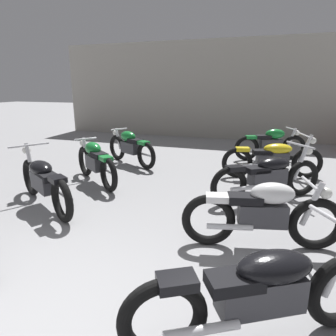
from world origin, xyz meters
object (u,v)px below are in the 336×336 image
Objects in this scene: motorcycle_right_row_3 at (273,158)px; motorcycle_left_row_1 at (44,181)px; motorcycle_right_row_4 at (271,143)px; motorcycle_right_row_0 at (262,291)px; motorcycle_left_row_2 at (95,161)px; motorcycle_right_row_2 at (268,175)px; motorcycle_left_row_3 at (130,147)px; motorcycle_right_row_1 at (263,213)px.

motorcycle_left_row_1 is at bearing -140.32° from motorcycle_right_row_3.
motorcycle_right_row_4 is (-0.07, 1.73, 0.01)m from motorcycle_right_row_3.
motorcycle_right_row_4 is at bearing 90.21° from motorcycle_right_row_0.
motorcycle_right_row_0 is (3.40, -3.09, -0.01)m from motorcycle_left_row_2.
motorcycle_right_row_3 is (0.06, 1.42, 0.00)m from motorcycle_right_row_2.
motorcycle_left_row_3 is 4.66m from motorcycle_right_row_1.
motorcycle_left_row_2 is at bearing 137.76° from motorcycle_right_row_0.
motorcycle_right_row_1 is at bearing -90.28° from motorcycle_right_row_4.
motorcycle_left_row_3 is (0.10, 3.03, 0.01)m from motorcycle_left_row_1.
motorcycle_right_row_0 is (3.41, -4.73, -0.01)m from motorcycle_left_row_3.
motorcycle_left_row_2 is 4.60m from motorcycle_right_row_0.
motorcycle_right_row_3 is at bearing 39.68° from motorcycle_left_row_1.
motorcycle_left_row_1 is 3.80m from motorcycle_right_row_2.
motorcycle_right_row_0 is at bearing -54.23° from motorcycle_left_row_3.
motorcycle_right_row_0 is 1.51m from motorcycle_right_row_1.
motorcycle_right_row_3 is (3.45, -0.09, -0.01)m from motorcycle_left_row_3.
motorcycle_left_row_1 is at bearing 154.11° from motorcycle_right_row_0.
motorcycle_right_row_0 reaches higher than motorcycle_right_row_1.
motorcycle_left_row_3 and motorcycle_right_row_1 have the same top height.
motorcycle_right_row_2 is at bearing 90.39° from motorcycle_right_row_0.
motorcycle_left_row_1 is at bearing -126.68° from motorcycle_right_row_4.
motorcycle_right_row_3 is at bearing 24.31° from motorcycle_left_row_2.
motorcycle_left_row_2 and motorcycle_right_row_4 have the same top height.
motorcycle_left_row_1 reaches higher than motorcycle_left_row_3.
motorcycle_left_row_3 is 3.71m from motorcycle_right_row_2.
motorcycle_right_row_0 is 3.23m from motorcycle_right_row_2.
motorcycle_left_row_2 is at bearing 85.74° from motorcycle_left_row_1.
motorcycle_left_row_1 reaches higher than motorcycle_left_row_2.
motorcycle_right_row_1 is at bearing -25.21° from motorcycle_left_row_2.
motorcycle_right_row_1 is 1.07× the size of motorcycle_right_row_2.
motorcycle_right_row_2 is at bearing 89.17° from motorcycle_right_row_1.
motorcycle_left_row_3 is at bearing 125.77° from motorcycle_right_row_0.
motorcycle_left_row_1 is 0.99× the size of motorcycle_right_row_1.
motorcycle_right_row_0 is at bearing -88.22° from motorcycle_right_row_1.
motorcycle_left_row_2 is 0.78× the size of motorcycle_right_row_3.
motorcycle_right_row_1 is at bearing -43.79° from motorcycle_left_row_3.
motorcycle_left_row_2 is 4.72m from motorcycle_right_row_4.
motorcycle_left_row_3 is at bearing 156.02° from motorcycle_right_row_2.
motorcycle_right_row_3 is (0.09, 3.14, -0.01)m from motorcycle_right_row_1.
motorcycle_left_row_3 is at bearing -154.08° from motorcycle_right_row_4.
motorcycle_right_row_1 is (3.36, -1.58, 0.00)m from motorcycle_left_row_2.
motorcycle_right_row_1 is at bearing -91.64° from motorcycle_right_row_3.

